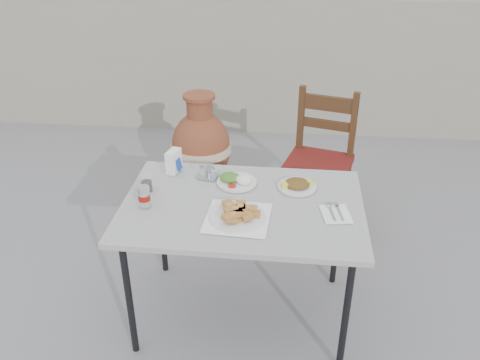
# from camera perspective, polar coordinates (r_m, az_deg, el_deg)

# --- Properties ---
(ground) EXTENTS (80.00, 80.00, 0.00)m
(ground) POSITION_cam_1_polar(r_m,az_deg,el_deg) (2.81, -3.17, -14.32)
(ground) COLOR slate
(ground) RESTS_ON ground
(cafe_table) EXTENTS (1.13, 0.77, 0.68)m
(cafe_table) POSITION_cam_1_polar(r_m,az_deg,el_deg) (2.39, 0.28, -3.57)
(cafe_table) COLOR black
(cafe_table) RESTS_ON ground
(pide_plate) EXTENTS (0.30, 0.30, 0.06)m
(pide_plate) POSITION_cam_1_polar(r_m,az_deg,el_deg) (2.25, -0.29, -3.74)
(pide_plate) COLOR white
(pide_plate) RESTS_ON cafe_table
(salad_rice_plate) EXTENTS (0.20, 0.20, 0.05)m
(salad_rice_plate) POSITION_cam_1_polar(r_m,az_deg,el_deg) (2.52, -0.40, 0.01)
(salad_rice_plate) COLOR silver
(salad_rice_plate) RESTS_ON cafe_table
(salad_chopped_plate) EXTENTS (0.19, 0.19, 0.04)m
(salad_chopped_plate) POSITION_cam_1_polar(r_m,az_deg,el_deg) (2.50, 6.43, -0.53)
(salad_chopped_plate) COLOR silver
(salad_chopped_plate) RESTS_ON cafe_table
(soda_can) EXTENTS (0.06, 0.06, 0.10)m
(soda_can) POSITION_cam_1_polar(r_m,az_deg,el_deg) (2.36, -10.72, -1.82)
(soda_can) COLOR silver
(soda_can) RESTS_ON cafe_table
(cola_glass) EXTENTS (0.06, 0.06, 0.08)m
(cola_glass) POSITION_cam_1_polar(r_m,az_deg,el_deg) (2.49, -10.44, -0.43)
(cola_glass) COLOR white
(cola_glass) RESTS_ON cafe_table
(napkin_holder) EXTENTS (0.08, 0.11, 0.12)m
(napkin_holder) POSITION_cam_1_polar(r_m,az_deg,el_deg) (2.64, -7.46, 2.11)
(napkin_holder) COLOR white
(napkin_holder) RESTS_ON cafe_table
(condiment_caddy) EXTENTS (0.11, 0.10, 0.07)m
(condiment_caddy) POSITION_cam_1_polar(r_m,az_deg,el_deg) (2.58, -3.65, 0.78)
(condiment_caddy) COLOR #B5B5BC
(condiment_caddy) RESTS_ON cafe_table
(cutlery_napkin) EXTENTS (0.15, 0.18, 0.01)m
(cutlery_napkin) POSITION_cam_1_polar(r_m,az_deg,el_deg) (2.34, 10.60, -3.57)
(cutlery_napkin) COLOR white
(cutlery_napkin) RESTS_ON cafe_table
(chair) EXTENTS (0.49, 0.49, 0.89)m
(chair) POSITION_cam_1_polar(r_m,az_deg,el_deg) (3.28, 8.90, 2.19)
(chair) COLOR #351A0E
(chair) RESTS_ON ground
(terracotta_urn) EXTENTS (0.43, 0.43, 0.75)m
(terracotta_urn) POSITION_cam_1_polar(r_m,az_deg,el_deg) (3.67, -4.38, 3.60)
(terracotta_urn) COLOR brown
(terracotta_urn) RESTS_ON ground
(back_wall) EXTENTS (6.00, 0.25, 1.20)m
(back_wall) POSITION_cam_1_polar(r_m,az_deg,el_deg) (4.72, 1.12, 12.77)
(back_wall) COLOR gray
(back_wall) RESTS_ON ground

